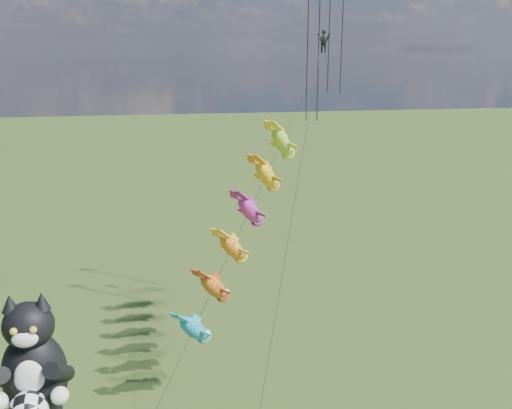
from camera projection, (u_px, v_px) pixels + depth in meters
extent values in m
ellipsoid|color=black|center=(35.00, 374.00, 20.54)|extent=(2.64, 2.32, 3.36)
ellipsoid|color=black|center=(28.00, 325.00, 19.91)|extent=(2.08, 1.94, 1.70)
cone|color=black|center=(10.00, 303.00, 19.59)|extent=(0.69, 0.69, 0.63)
cone|color=black|center=(42.00, 301.00, 19.77)|extent=(0.69, 0.69, 0.63)
ellipsoid|color=white|center=(25.00, 339.00, 19.31)|extent=(0.95, 0.61, 0.61)
ellipsoid|color=white|center=(30.00, 379.00, 19.71)|extent=(1.11, 0.60, 1.39)
sphere|color=gold|center=(13.00, 332.00, 19.09)|extent=(0.25, 0.25, 0.25)
sphere|color=gold|center=(33.00, 330.00, 19.20)|extent=(0.25, 0.25, 0.25)
sphere|color=white|center=(60.00, 396.00, 19.73)|extent=(0.63, 0.63, 0.63)
cylinder|color=black|center=(232.00, 249.00, 31.77)|extent=(10.84, 11.58, 15.49)
ellipsoid|color=blue|center=(194.00, 329.00, 29.85)|extent=(2.36, 2.43, 2.48)
ellipsoid|color=orange|center=(214.00, 287.00, 30.83)|extent=(2.36, 2.43, 2.48)
ellipsoid|color=red|center=(232.00, 247.00, 31.81)|extent=(2.36, 2.43, 2.48)
ellipsoid|color=#D833AF|center=(250.00, 210.00, 32.78)|extent=(2.36, 2.43, 2.48)
ellipsoid|color=yellow|center=(266.00, 175.00, 33.76)|extent=(2.36, 2.43, 2.48)
ellipsoid|color=green|center=(282.00, 142.00, 34.74)|extent=(2.36, 2.43, 2.48)
cylinder|color=black|center=(301.00, 164.00, 30.06)|extent=(8.16, 15.05, 25.24)
cylinder|color=black|center=(307.00, 59.00, 33.83)|extent=(0.08, 0.08, 7.69)
cylinder|color=black|center=(318.00, 59.00, 33.95)|extent=(0.08, 0.08, 7.69)
cylinder|color=black|center=(329.00, 27.00, 35.91)|extent=(0.08, 0.08, 8.50)
cylinder|color=black|center=(342.00, 27.00, 36.05)|extent=(0.08, 0.08, 8.50)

